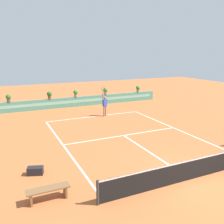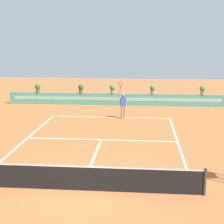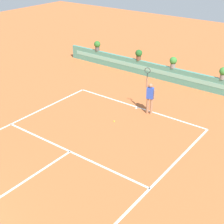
{
  "view_description": "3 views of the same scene",
  "coord_description": "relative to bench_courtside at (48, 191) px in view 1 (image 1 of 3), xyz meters",
  "views": [
    {
      "loc": [
        -7.28,
        -7.41,
        5.45
      ],
      "look_at": [
        0.36,
        9.02,
        1.0
      ],
      "focal_mm": 39.46,
      "sensor_mm": 36.0,
      "label": 1
    },
    {
      "loc": [
        2.17,
        -11.38,
        5.37
      ],
      "look_at": [
        0.36,
        9.02,
        1.0
      ],
      "focal_mm": 54.88,
      "sensor_mm": 36.0,
      "label": 2
    },
    {
      "loc": [
        8.81,
        -2.24,
        8.27
      ],
      "look_at": [
        0.36,
        9.02,
        1.0
      ],
      "focal_mm": 53.1,
      "sensor_mm": 36.0,
      "label": 3
    }
  ],
  "objects": [
    {
      "name": "potted_plant_left",
      "position": [
        3.09,
        15.33,
        1.04
      ],
      "size": [
        0.48,
        0.48,
        0.72
      ],
      "color": "brown",
      "rests_on": "back_wall_barrier"
    },
    {
      "name": "net",
      "position": [
        5.98,
        -1.06,
        0.13
      ],
      "size": [
        8.92,
        0.1,
        1.0
      ],
      "color": "#333333",
      "rests_on": "ground"
    },
    {
      "name": "potted_plant_far_right",
      "position": [
        13.0,
        15.33,
        1.04
      ],
      "size": [
        0.48,
        0.48,
        0.72
      ],
      "color": "gray",
      "rests_on": "back_wall_barrier"
    },
    {
      "name": "back_wall_barrier",
      "position": [
        5.98,
        15.33,
        0.12
      ],
      "size": [
        18.0,
        0.21,
        1.0
      ],
      "color": "#4C8E7A",
      "rests_on": "ground"
    },
    {
      "name": "tennis_player",
      "position": [
        6.86,
        10.58,
        0.67
      ],
      "size": [
        0.6,
        0.32,
        2.58
      ],
      "color": "#9E7051",
      "rests_on": "ground"
    },
    {
      "name": "potted_plant_far_left",
      "position": [
        -0.58,
        15.33,
        1.04
      ],
      "size": [
        0.48,
        0.48,
        0.72
      ],
      "color": "#514C47",
      "rests_on": "back_wall_barrier"
    },
    {
      "name": "tennis_ball_near_baseline",
      "position": [
        5.92,
        8.69,
        -0.34
      ],
      "size": [
        0.07,
        0.07,
        0.07
      ],
      "primitive_type": "sphere",
      "color": "#CCE033",
      "rests_on": "ground"
    },
    {
      "name": "court_lines",
      "position": [
        5.98,
        5.66,
        -0.37
      ],
      "size": [
        8.32,
        11.94,
        0.01
      ],
      "color": "white",
      "rests_on": "ground"
    },
    {
      "name": "bench_courtside",
      "position": [
        0.0,
        0.0,
        0.0
      ],
      "size": [
        1.6,
        0.44,
        0.51
      ],
      "color": "brown",
      "rests_on": "ground"
    },
    {
      "name": "ground_plane",
      "position": [
        5.98,
        4.94,
        -0.38
      ],
      "size": [
        60.0,
        60.0,
        0.0
      ],
      "primitive_type": "plane",
      "color": "#BC6033"
    },
    {
      "name": "potted_plant_centre",
      "position": [
        5.71,
        15.33,
        1.04
      ],
      "size": [
        0.48,
        0.48,
        0.72
      ],
      "color": "gray",
      "rests_on": "back_wall_barrier"
    },
    {
      "name": "gear_bag",
      "position": [
        -0.16,
        2.29,
        -0.2
      ],
      "size": [
        0.78,
        0.57,
        0.36
      ],
      "primitive_type": "cube",
      "rotation": [
        0.0,
        0.0,
        -0.33
      ],
      "color": "black",
      "rests_on": "ground"
    },
    {
      "name": "potted_plant_right",
      "position": [
        8.99,
        15.33,
        1.04
      ],
      "size": [
        0.48,
        0.48,
        0.72
      ],
      "color": "gray",
      "rests_on": "back_wall_barrier"
    }
  ]
}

